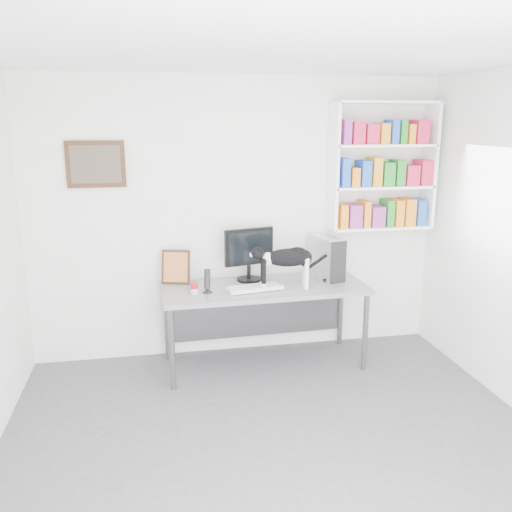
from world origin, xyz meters
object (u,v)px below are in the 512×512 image
speaker (207,280)px  soup_can (194,289)px  bookshelf (382,166)px  monitor (249,254)px  leaning_print (176,266)px  cat (286,268)px  desk (264,326)px  keyboard (254,288)px  pc_tower (326,258)px

speaker → soup_can: size_ratio=2.30×
bookshelf → speaker: bearing=-168.1°
monitor → speaker: (-0.43, -0.31, -0.15)m
leaning_print → cat: cat is taller
bookshelf → monitor: bookshelf is taller
desk → keyboard: 0.44m
desk → cat: (0.18, -0.11, 0.59)m
cat → soup_can: bearing=-175.4°
bookshelf → keyboard: size_ratio=2.46×
monitor → cat: (0.29, -0.32, -0.07)m
speaker → soup_can: bearing=-157.2°
monitor → pc_tower: (0.75, -0.06, -0.06)m
bookshelf → cat: 1.41m
speaker → cat: bearing=15.6°
pc_tower → cat: (-0.46, -0.25, -0.01)m
soup_can → leaning_print: bearing=111.4°
bookshelf → pc_tower: 1.05m
keyboard → soup_can: (-0.54, -0.01, 0.03)m
monitor → cat: monitor is taller
bookshelf → speaker: size_ratio=5.47×
desk → keyboard: bearing=-140.4°
pc_tower → speaker: 1.21m
monitor → soup_can: (-0.55, -0.32, -0.21)m
desk → keyboard: keyboard is taller
desk → soup_can: (-0.66, -0.11, 0.44)m
speaker → soup_can: (-0.12, -0.01, -0.06)m
bookshelf → desk: bookshelf is taller
soup_can → desk: bearing=9.5°
bookshelf → pc_tower: size_ratio=3.01×
speaker → leaning_print: (-0.26, 0.35, 0.05)m
desk → pc_tower: 0.89m
bookshelf → pc_tower: (-0.59, -0.13, -0.86)m
speaker → bookshelf: bearing=28.2°
keyboard → soup_can: bearing=171.6°
keyboard → speaker: 0.44m
desk → monitor: monitor is taller
desk → soup_can: size_ratio=19.13×
monitor → soup_can: size_ratio=5.30×
bookshelf → cat: bookshelf is taller
cat → speaker: bearing=-176.4°
speaker → monitor: bearing=51.7°
pc_tower → desk: bearing=178.2°
keyboard → soup_can: 0.55m
speaker → cat: 0.73m
desk → pc_tower: (0.64, 0.15, 0.60)m
desk → leaning_print: size_ratio=5.70×
bookshelf → keyboard: bookshelf is taller
bookshelf → keyboard: bearing=-164.3°
desk → pc_tower: size_ratio=4.58×
monitor → pc_tower: size_ratio=1.27×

